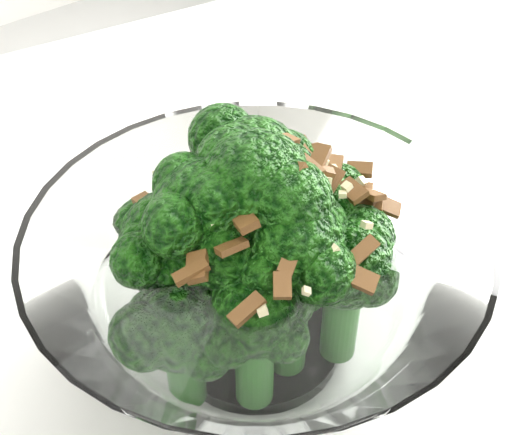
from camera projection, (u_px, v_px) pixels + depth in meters
broccoli_dish at (253, 276)px, 0.42m from camera, size 0.24×0.24×0.15m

